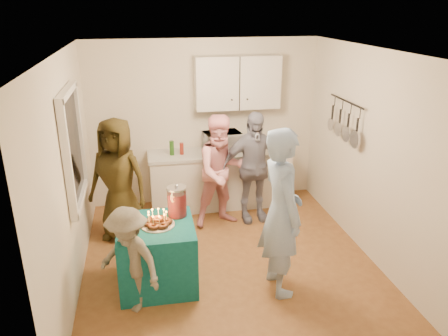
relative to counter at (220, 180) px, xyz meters
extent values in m
plane|color=brown|center=(-0.20, -1.70, -0.43)|extent=(4.00, 4.00, 0.00)
plane|color=white|center=(-0.20, -1.70, 2.17)|extent=(4.00, 4.00, 0.00)
plane|color=silver|center=(-0.20, 0.30, 0.87)|extent=(3.60, 3.60, 0.00)
plane|color=silver|center=(-2.00, -1.70, 0.87)|extent=(4.00, 4.00, 0.00)
plane|color=silver|center=(1.60, -1.70, 0.87)|extent=(4.00, 4.00, 0.00)
cube|color=black|center=(-1.97, -1.40, 1.12)|extent=(0.04, 1.00, 1.20)
cube|color=white|center=(0.00, 0.00, 0.00)|extent=(2.20, 0.58, 0.86)
cube|color=beige|center=(0.00, 0.00, 0.46)|extent=(2.24, 0.62, 0.05)
cube|color=white|center=(0.30, 0.15, 1.52)|extent=(1.30, 0.30, 0.80)
cube|color=black|center=(1.52, -1.00, 1.17)|extent=(0.12, 1.00, 0.60)
imported|color=white|center=(0.03, 0.00, 0.63)|extent=(0.60, 0.45, 0.31)
cube|color=#0E595D|center=(-1.10, -1.96, -0.05)|extent=(0.86, 0.86, 0.76)
cylinder|color=red|center=(-0.83, -1.77, 0.50)|extent=(0.22, 0.22, 0.34)
imported|color=#9EBCE7|center=(0.25, -2.30, 0.53)|extent=(0.51, 0.73, 1.91)
imported|color=brown|center=(-1.54, -0.74, 0.42)|extent=(0.99, 0.85, 1.70)
imported|color=pink|center=(-0.09, -0.65, 0.40)|extent=(0.91, 0.77, 1.65)
imported|color=#0F1033|center=(0.38, -0.58, 0.40)|extent=(1.00, 0.48, 1.66)
imported|color=#645D50|center=(-1.40, -2.35, 0.16)|extent=(0.86, 0.83, 1.18)
camera|label=1|loc=(-1.17, -6.35, 2.65)|focal=35.00mm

